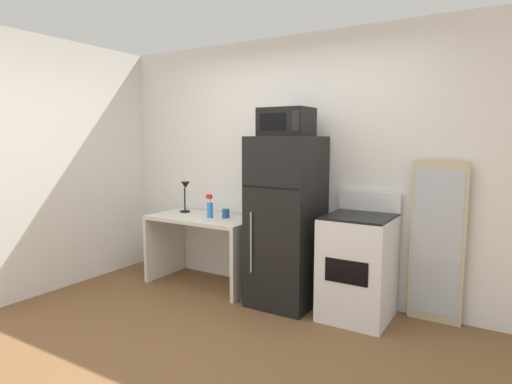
% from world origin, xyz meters
% --- Properties ---
extents(ground_plane, '(12.00, 12.00, 0.00)m').
position_xyz_m(ground_plane, '(0.00, 0.00, 0.00)').
color(ground_plane, brown).
extents(wall_back_white, '(5.00, 0.10, 2.60)m').
position_xyz_m(wall_back_white, '(0.00, 1.70, 1.30)').
color(wall_back_white, white).
rests_on(wall_back_white, ground).
extents(wall_left_brick, '(0.10, 4.00, 2.60)m').
position_xyz_m(wall_left_brick, '(-2.20, 0.00, 1.30)').
color(wall_left_brick, silver).
rests_on(wall_left_brick, ground).
extents(desk, '(1.19, 0.62, 0.75)m').
position_xyz_m(desk, '(-0.93, 1.32, 0.53)').
color(desk, silver).
rests_on(desk, ground).
extents(desk_lamp, '(0.14, 0.12, 0.35)m').
position_xyz_m(desk_lamp, '(-1.26, 1.41, 0.99)').
color(desk_lamp, black).
rests_on(desk_lamp, desk).
extents(coffee_mug, '(0.08, 0.08, 0.09)m').
position_xyz_m(coffee_mug, '(-0.68, 1.38, 0.80)').
color(coffee_mug, '#264C99').
rests_on(coffee_mug, desk).
extents(spray_bottle, '(0.06, 0.06, 0.25)m').
position_xyz_m(spray_bottle, '(-0.83, 1.30, 0.85)').
color(spray_bottle, '#2D8CEA').
rests_on(spray_bottle, desk).
extents(refrigerator, '(0.59, 0.67, 1.60)m').
position_xyz_m(refrigerator, '(0.08, 1.31, 0.80)').
color(refrigerator, black).
rests_on(refrigerator, ground).
extents(microwave, '(0.46, 0.35, 0.26)m').
position_xyz_m(microwave, '(0.08, 1.29, 1.73)').
color(microwave, black).
rests_on(microwave, refrigerator).
extents(oven_range, '(0.57, 0.61, 1.10)m').
position_xyz_m(oven_range, '(0.78, 1.33, 0.47)').
color(oven_range, white).
rests_on(oven_range, ground).
extents(leaning_mirror, '(0.44, 0.03, 1.40)m').
position_xyz_m(leaning_mirror, '(1.38, 1.59, 0.70)').
color(leaning_mirror, '#C6B793').
rests_on(leaning_mirror, ground).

